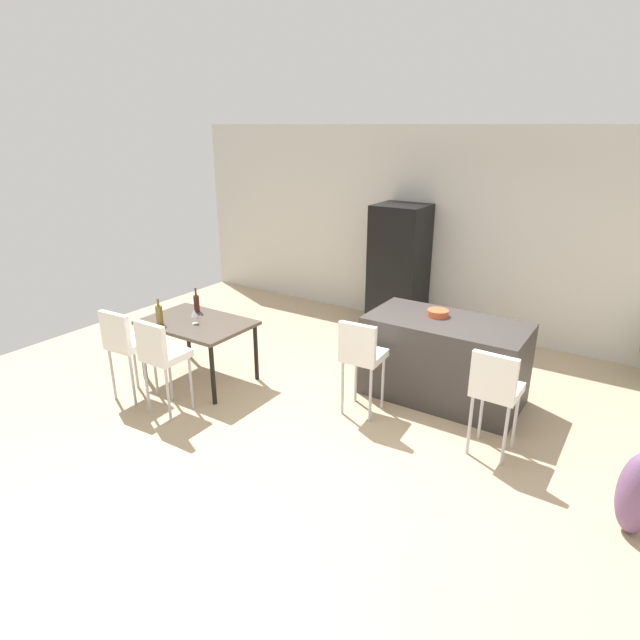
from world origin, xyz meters
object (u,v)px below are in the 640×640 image
object	(u,v)px
wine_bottle_end	(197,303)
wine_glass_left	(194,313)
dining_chair_near	(125,341)
fruit_bowl	(438,313)
bar_chair_left	(361,353)
bar_chair_middle	(495,387)
kitchen_island	(444,360)
wine_bottle_right	(159,315)
dining_table	(197,327)
dining_chair_far	(161,353)
floor_vase	(638,493)
refrigerator	(399,268)

from	to	relation	value
wine_bottle_end	wine_glass_left	xyz separation A→B (m)	(0.28, -0.31, 0.01)
dining_chair_near	fruit_bowl	xyz separation A→B (m)	(2.74, 2.02, 0.26)
bar_chair_left	bar_chair_middle	bearing A→B (deg)	-0.01
wine_glass_left	fruit_bowl	bearing A→B (deg)	28.06
kitchen_island	bar_chair_left	world-z (taller)	bar_chair_left
bar_chair_middle	dining_chair_near	xyz separation A→B (m)	(-3.65, -1.12, 0.00)
bar_chair_middle	wine_bottle_right	distance (m)	3.71
dining_table	dining_chair_far	world-z (taller)	dining_chair_far
bar_chair_middle	dining_table	xyz separation A→B (m)	(-3.37, -0.33, -0.03)
kitchen_island	dining_table	world-z (taller)	kitchen_island
dining_table	floor_vase	size ratio (longest dim) A/B	1.52
kitchen_island	floor_vase	size ratio (longest dim) A/B	2.03
dining_chair_far	floor_vase	world-z (taller)	dining_chair_far
dining_table	floor_vase	world-z (taller)	floor_vase
dining_chair_far	fruit_bowl	xyz separation A→B (m)	(2.17, 2.02, 0.26)
fruit_bowl	floor_vase	xyz separation A→B (m)	(2.12, -1.32, -0.60)
bar_chair_left	dining_chair_far	world-z (taller)	same
dining_chair_near	fruit_bowl	bearing A→B (deg)	36.39
bar_chair_middle	dining_chair_near	bearing A→B (deg)	-163.00
bar_chair_left	wine_glass_left	distance (m)	2.02
bar_chair_middle	bar_chair_left	bearing A→B (deg)	179.99
kitchen_island	bar_chair_left	xyz separation A→B (m)	(-0.59, -0.82, 0.24)
fruit_bowl	bar_chair_left	bearing A→B (deg)	-116.43
kitchen_island	wine_bottle_right	size ratio (longest dim) A/B	5.53
dining_chair_far	refrigerator	xyz separation A→B (m)	(0.92, 3.67, 0.22)
wine_bottle_end	fruit_bowl	bearing A→B (deg)	20.00
wine_glass_left	bar_chair_middle	bearing A→B (deg)	6.68
wine_bottle_end	refrigerator	bearing A→B (deg)	61.19
bar_chair_middle	wine_glass_left	size ratio (longest dim) A/B	6.03
dining_table	wine_glass_left	xyz separation A→B (m)	(0.03, -0.06, 0.20)
bar_chair_middle	fruit_bowl	world-z (taller)	bar_chair_middle
bar_chair_middle	wine_bottle_end	xyz separation A→B (m)	(-3.62, -0.08, 0.15)
bar_chair_left	dining_table	world-z (taller)	bar_chair_left
bar_chair_middle	refrigerator	size ratio (longest dim) A/B	0.57
bar_chair_left	fruit_bowl	size ratio (longest dim) A/B	4.57
kitchen_island	floor_vase	world-z (taller)	kitchen_island
wine_glass_left	fruit_bowl	xyz separation A→B (m)	(2.42, 1.29, 0.09)
dining_chair_far	wine_bottle_end	bearing A→B (deg)	117.06
dining_chair_near	refrigerator	distance (m)	3.97
bar_chair_middle	wine_glass_left	world-z (taller)	bar_chair_middle
bar_chair_middle	refrigerator	xyz separation A→B (m)	(-2.17, 2.55, 0.22)
bar_chair_left	wine_bottle_end	bearing A→B (deg)	-177.90
bar_chair_middle	dining_chair_near	world-z (taller)	same
bar_chair_middle	dining_table	size ratio (longest dim) A/B	0.83
wine_glass_left	wine_bottle_right	bearing A→B (deg)	-142.56
dining_table	dining_chair_far	size ratio (longest dim) A/B	1.20
dining_table	dining_chair_far	distance (m)	0.84
dining_table	wine_bottle_end	xyz separation A→B (m)	(-0.24, 0.25, 0.18)
wine_glass_left	fruit_bowl	size ratio (longest dim) A/B	0.76
dining_chair_near	wine_glass_left	xyz separation A→B (m)	(0.32, 0.73, 0.17)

